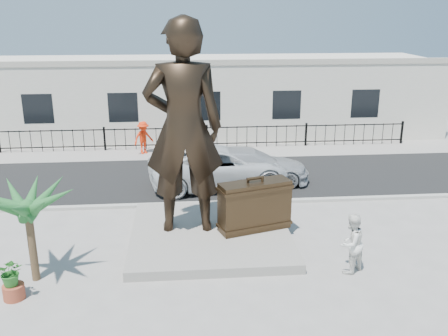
% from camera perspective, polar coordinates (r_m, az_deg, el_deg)
% --- Properties ---
extents(ground, '(100.00, 100.00, 0.00)m').
position_cam_1_polar(ground, '(15.49, 0.65, -10.41)').
color(ground, '#9E9991').
rests_on(ground, ground).
extents(street, '(40.00, 7.00, 0.01)m').
position_cam_1_polar(street, '(22.83, -1.30, -0.91)').
color(street, black).
rests_on(street, ground).
extents(curb, '(40.00, 0.25, 0.12)m').
position_cam_1_polar(curb, '(19.54, -0.63, -4.03)').
color(curb, '#A5A399').
rests_on(curb, ground).
extents(far_sidewalk, '(40.00, 2.50, 0.02)m').
position_cam_1_polar(far_sidewalk, '(26.65, -1.86, 1.85)').
color(far_sidewalk, '#9E9991').
rests_on(far_sidewalk, ground).
extents(plinth, '(5.20, 5.20, 0.30)m').
position_cam_1_polar(plinth, '(16.73, -1.57, -7.60)').
color(plinth, gray).
rests_on(plinth, ground).
extents(fence, '(22.00, 0.10, 1.20)m').
position_cam_1_polar(fence, '(27.26, -1.96, 3.50)').
color(fence, black).
rests_on(fence, ground).
extents(building, '(28.00, 7.00, 4.40)m').
position_cam_1_polar(building, '(31.04, -2.42, 8.27)').
color(building, silver).
rests_on(building, ground).
extents(statue, '(2.50, 1.64, 6.86)m').
position_cam_1_polar(statue, '(15.79, -4.65, 4.58)').
color(statue, black).
rests_on(statue, plinth).
extents(suitcase, '(2.47, 1.42, 1.66)m').
position_cam_1_polar(suitcase, '(16.47, 3.52, -4.33)').
color(suitcase, '#352616').
rests_on(suitcase, plinth).
extents(tourist, '(1.10, 1.05, 1.79)m').
position_cam_1_polar(tourist, '(14.89, 14.33, -8.36)').
color(tourist, white).
rests_on(tourist, ground).
extents(car_white, '(6.46, 3.64, 1.70)m').
position_cam_1_polar(car_white, '(21.38, -0.41, 0.20)').
color(car_white, silver).
rests_on(car_white, street).
extents(car_silver, '(5.33, 2.27, 1.53)m').
position_cam_1_polar(car_silver, '(21.73, 2.76, 0.24)').
color(car_silver, '#A9ABAE').
rests_on(car_silver, street).
extents(worker, '(1.27, 1.15, 1.71)m').
position_cam_1_polar(worker, '(26.44, -9.19, 3.44)').
color(worker, '#F9300D').
rests_on(worker, far_sidewalk).
extents(palm_tree, '(1.80, 1.80, 3.20)m').
position_cam_1_polar(palm_tree, '(15.41, -20.63, -11.82)').
color(palm_tree, '#205A27').
rests_on(palm_tree, ground).
extents(planter, '(0.56, 0.56, 0.40)m').
position_cam_1_polar(planter, '(14.62, -22.89, -12.90)').
color(planter, '#9B4029').
rests_on(planter, ground).
extents(shrub, '(0.71, 0.62, 0.78)m').
position_cam_1_polar(shrub, '(14.34, -23.17, -10.87)').
color(shrub, '#256A22').
rests_on(shrub, planter).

